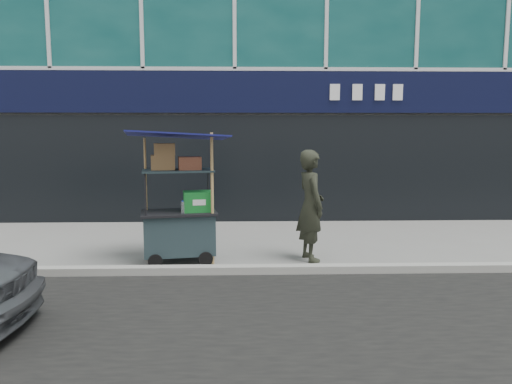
{
  "coord_description": "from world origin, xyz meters",
  "views": [
    {
      "loc": [
        0.12,
        -7.29,
        2.13
      ],
      "look_at": [
        0.38,
        1.2,
        1.03
      ],
      "focal_mm": 35.0,
      "sensor_mm": 36.0,
      "label": 1
    }
  ],
  "objects": [
    {
      "name": "vendor_cart",
      "position": [
        -0.84,
        0.5,
        0.74
      ],
      "size": [
        1.72,
        1.34,
        2.1
      ],
      "rotation": [
        0.0,
        0.0,
        0.17
      ],
      "color": "#1C2A2F",
      "rests_on": "ground"
    },
    {
      "name": "ground",
      "position": [
        0.0,
        0.0,
        0.0
      ],
      "size": [
        80.0,
        80.0,
        0.0
      ],
      "primitive_type": "plane",
      "color": "slate",
      "rests_on": "ground"
    },
    {
      "name": "vendor_man",
      "position": [
        1.24,
        0.56,
        0.89
      ],
      "size": [
        0.57,
        0.73,
        1.78
      ],
      "primitive_type": "imported",
      "rotation": [
        0.0,
        0.0,
        1.81
      ],
      "color": "#25281D",
      "rests_on": "ground"
    },
    {
      "name": "curb",
      "position": [
        0.0,
        -0.2,
        0.06
      ],
      "size": [
        80.0,
        0.18,
        0.12
      ],
      "primitive_type": "cube",
      "color": "#999991",
      "rests_on": "ground"
    }
  ]
}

